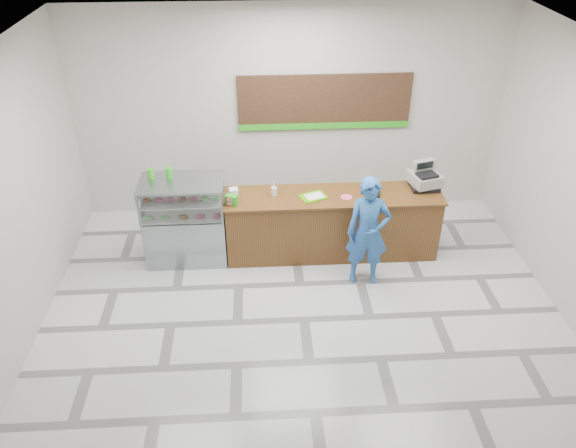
{
  "coord_description": "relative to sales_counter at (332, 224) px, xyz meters",
  "views": [
    {
      "loc": [
        -0.56,
        -5.64,
        5.16
      ],
      "look_at": [
        -0.16,
        0.9,
        0.96
      ],
      "focal_mm": 35.0,
      "sensor_mm": 36.0,
      "label": 1
    }
  ],
  "objects": [
    {
      "name": "floor",
      "position": [
        -0.55,
        -1.55,
        -0.52
      ],
      "size": [
        7.0,
        7.0,
        0.0
      ],
      "primitive_type": "plane",
      "color": "silver",
      "rests_on": "ground"
    },
    {
      "name": "back_wall",
      "position": [
        -0.55,
        1.45,
        1.23
      ],
      "size": [
        7.0,
        0.0,
        7.0
      ],
      "primitive_type": "plane",
      "rotation": [
        1.57,
        0.0,
        0.0
      ],
      "color": "beige",
      "rests_on": "floor"
    },
    {
      "name": "ceiling",
      "position": [
        -0.55,
        -1.55,
        2.98
      ],
      "size": [
        7.0,
        7.0,
        0.0
      ],
      "primitive_type": "plane",
      "rotation": [
        3.14,
        0.0,
        0.0
      ],
      "color": "silver",
      "rests_on": "back_wall"
    },
    {
      "name": "sales_counter",
      "position": [
        0.0,
        0.0,
        0.0
      ],
      "size": [
        3.26,
        0.76,
        1.03
      ],
      "color": "brown",
      "rests_on": "floor"
    },
    {
      "name": "display_case",
      "position": [
        -2.22,
        -0.0,
        0.16
      ],
      "size": [
        1.22,
        0.72,
        1.33
      ],
      "color": "gray",
      "rests_on": "floor"
    },
    {
      "name": "menu_board",
      "position": [
        -0.0,
        1.41,
        1.42
      ],
      "size": [
        2.8,
        0.06,
        0.9
      ],
      "color": "black",
      "rests_on": "back_wall"
    },
    {
      "name": "cash_register",
      "position": [
        1.4,
        0.17,
        0.66
      ],
      "size": [
        0.52,
        0.53,
        0.39
      ],
      "rotation": [
        0.0,
        0.0,
        0.27
      ],
      "color": "black",
      "rests_on": "sales_counter"
    },
    {
      "name": "card_terminal",
      "position": [
        0.65,
        -0.05,
        0.54
      ],
      "size": [
        0.13,
        0.19,
        0.04
      ],
      "primitive_type": "cube",
      "rotation": [
        0.0,
        0.0,
        -0.27
      ],
      "color": "black",
      "rests_on": "sales_counter"
    },
    {
      "name": "serving_tray",
      "position": [
        -0.3,
        -0.05,
        0.52
      ],
      "size": [
        0.44,
        0.39,
        0.02
      ],
      "rotation": [
        0.0,
        0.0,
        0.37
      ],
      "color": "#4EB601",
      "rests_on": "sales_counter"
    },
    {
      "name": "napkin_box",
      "position": [
        -1.48,
        0.08,
        0.57
      ],
      "size": [
        0.15,
        0.15,
        0.11
      ],
      "primitive_type": "cube",
      "rotation": [
        0.0,
        0.0,
        0.17
      ],
      "color": "white",
      "rests_on": "sales_counter"
    },
    {
      "name": "straw_cup",
      "position": [
        -0.88,
        0.05,
        0.58
      ],
      "size": [
        0.09,
        0.09,
        0.13
      ],
      "primitive_type": "cylinder",
      "color": "silver",
      "rests_on": "sales_counter"
    },
    {
      "name": "promo_box",
      "position": [
        -1.5,
        -0.18,
        0.59
      ],
      "size": [
        0.19,
        0.16,
        0.15
      ],
      "primitive_type": "cube",
      "rotation": [
        0.0,
        0.0,
        -0.32
      ],
      "color": "green",
      "rests_on": "sales_counter"
    },
    {
      "name": "donut_decal",
      "position": [
        0.19,
        -0.08,
        0.52
      ],
      "size": [
        0.17,
        0.17,
        0.0
      ],
      "primitive_type": "cylinder",
      "color": "#E45684",
      "rests_on": "sales_counter"
    },
    {
      "name": "green_cup_left",
      "position": [
        -2.66,
        0.13,
        0.89
      ],
      "size": [
        0.09,
        0.09,
        0.15
      ],
      "primitive_type": "cylinder",
      "color": "green",
      "rests_on": "display_case"
    },
    {
      "name": "green_cup_right",
      "position": [
        -2.4,
        0.15,
        0.89
      ],
      "size": [
        0.09,
        0.09,
        0.15
      ],
      "primitive_type": "cylinder",
      "color": "green",
      "rests_on": "display_case"
    },
    {
      "name": "customer",
      "position": [
        0.4,
        -0.72,
        0.31
      ],
      "size": [
        0.65,
        0.47,
        1.66
      ],
      "primitive_type": "imported",
      "rotation": [
        0.0,
        0.0,
        -0.12
      ],
      "color": "#275CA4",
      "rests_on": "floor"
    }
  ]
}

